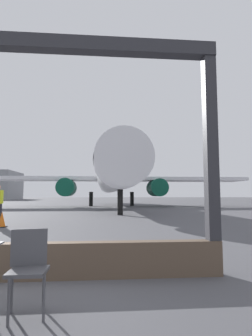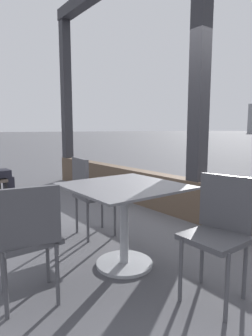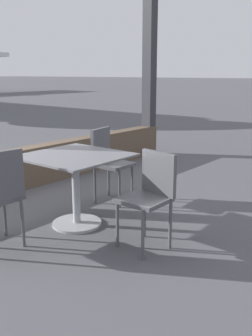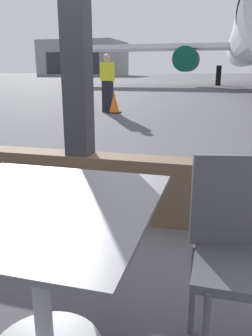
% 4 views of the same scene
% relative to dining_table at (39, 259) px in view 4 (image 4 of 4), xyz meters
% --- Properties ---
extents(ground_plane, '(220.00, 220.00, 0.00)m').
position_rel_dining_table_xyz_m(ground_plane, '(-0.45, 41.56, -0.50)').
color(ground_plane, '#4C4C51').
extents(window_frame, '(8.04, 0.24, 3.95)m').
position_rel_dining_table_xyz_m(window_frame, '(-0.45, 1.56, 0.96)').
color(window_frame, brown).
rests_on(window_frame, ground).
extents(dining_table, '(0.95, 0.95, 0.76)m').
position_rel_dining_table_xyz_m(dining_table, '(0.00, 0.00, 0.00)').
color(dining_table, slate).
rests_on(dining_table, ground).
extents(cafe_chair_window_right, '(0.45, 0.45, 0.91)m').
position_rel_dining_table_xyz_m(cafe_chair_window_right, '(0.81, 0.27, 0.05)').
color(cafe_chair_window_right, '#4C4C51').
rests_on(cafe_chair_window_right, ground).
extents(ground_crew_worker, '(0.48, 0.36, 1.74)m').
position_rel_dining_table_xyz_m(ground_crew_worker, '(-2.68, 9.15, 0.40)').
color(ground_crew_worker, black).
rests_on(ground_crew_worker, ground).
extents(traffic_cone, '(0.36, 0.36, 0.63)m').
position_rel_dining_table_xyz_m(traffic_cone, '(-2.41, 8.94, -0.20)').
color(traffic_cone, orange).
rests_on(traffic_cone, ground).
extents(distant_hangar, '(18.78, 15.76, 8.20)m').
position_rel_dining_table_xyz_m(distant_hangar, '(-32.89, 83.06, 3.60)').
color(distant_hangar, gray).
rests_on(distant_hangar, ground).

